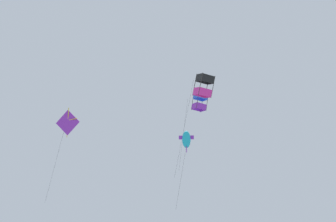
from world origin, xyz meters
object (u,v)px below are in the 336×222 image
(kite_fish_upper_right, at_px, (186,140))
(kite_box_mid_left, at_px, (200,102))
(kite_diamond_low_drifter, at_px, (68,123))
(kite_box_near_left, at_px, (204,86))

(kite_fish_upper_right, bearing_deg, kite_box_mid_left, 76.69)
(kite_fish_upper_right, distance_m, kite_diamond_low_drifter, 10.01)
(kite_box_near_left, xyz_separation_m, kite_diamond_low_drifter, (9.47, 7.19, -5.21))
(kite_box_mid_left, height_order, kite_fish_upper_right, kite_box_mid_left)
(kite_box_mid_left, bearing_deg, kite_diamond_low_drifter, -171.48)
(kite_box_mid_left, xyz_separation_m, kite_box_near_left, (-2.62, 5.41, -2.05))
(kite_box_mid_left, relative_size, kite_box_near_left, 0.85)
(kite_box_near_left, distance_m, kite_diamond_low_drifter, 12.98)
(kite_fish_upper_right, bearing_deg, kite_box_near_left, 31.29)
(kite_box_near_left, bearing_deg, kite_fish_upper_right, -174.42)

